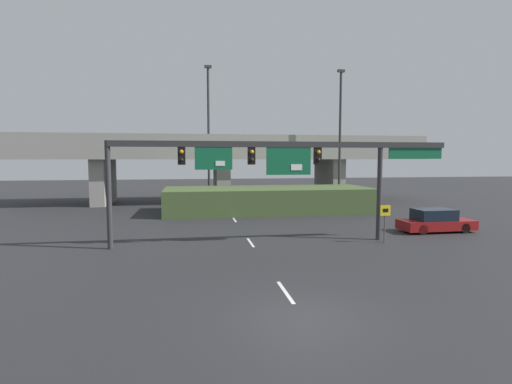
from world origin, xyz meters
name	(u,v)px	position (x,y,z in m)	size (l,w,h in m)	color
ground_plane	(303,316)	(0.00, 0.00, 0.00)	(160.00, 160.00, 0.00)	#262628
lane_markings	(241,229)	(0.00, 14.95, 0.00)	(0.14, 44.77, 0.01)	silver
signal_gantry	(277,159)	(1.41, 10.32, 4.72)	(19.12, 0.44, 5.69)	#2D2D30
speed_limit_sign	(385,218)	(7.48, 9.47, 1.44)	(0.60, 0.11, 2.20)	#4C4C4C
highway_light_pole_near	(340,135)	(11.39, 26.75, 7.08)	(0.70, 0.36, 13.42)	#2D2D30
highway_light_pole_far	(209,133)	(-1.52, 28.39, 7.23)	(0.70, 0.36, 13.72)	#2D2D30
overpass_bridge	(221,157)	(0.00, 32.28, 4.90)	(43.48, 8.27, 7.13)	gray
grass_embankment	(268,200)	(3.46, 23.44, 1.07)	(18.11, 6.64, 2.14)	#42562D
parked_sedan_near_right	(435,221)	(12.35, 12.09, 0.68)	(4.79, 1.91, 1.49)	maroon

